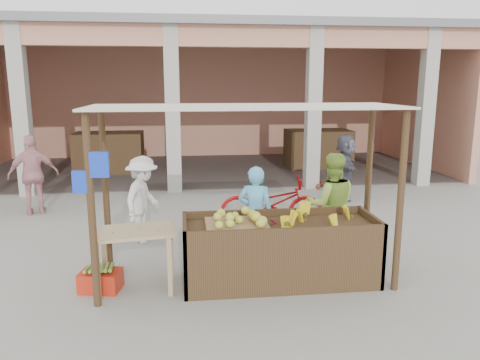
{
  "coord_description": "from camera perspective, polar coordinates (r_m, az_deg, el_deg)",
  "views": [
    {
      "loc": [
        -0.76,
        -5.9,
        2.67
      ],
      "look_at": [
        0.1,
        1.2,
        1.18
      ],
      "focal_mm": 35.0,
      "sensor_mm": 36.0,
      "label": 1
    }
  ],
  "objects": [
    {
      "name": "ground",
      "position": [
        6.52,
        0.39,
        -12.4
      ],
      "size": [
        60.0,
        60.0,
        0.0
      ],
      "primitive_type": "plane",
      "color": "gray",
      "rests_on": "ground"
    },
    {
      "name": "market_building",
      "position": [
        14.84,
        -3.88,
        11.89
      ],
      "size": [
        14.4,
        6.4,
        4.2
      ],
      "color": "tan",
      "rests_on": "ground"
    },
    {
      "name": "fruit_stall",
      "position": [
        6.44,
        4.86,
        -8.89
      ],
      "size": [
        2.6,
        0.95,
        0.8
      ],
      "primitive_type": "cube",
      "color": "#4A331D",
      "rests_on": "ground"
    },
    {
      "name": "stall_awning",
      "position": [
        6.04,
        0.2,
        5.2
      ],
      "size": [
        4.09,
        1.35,
        2.39
      ],
      "color": "#4A331D",
      "rests_on": "ground"
    },
    {
      "name": "banana_heap",
      "position": [
        6.38,
        9.54,
        -4.42
      ],
      "size": [
        1.18,
        0.65,
        0.22
      ],
      "primitive_type": null,
      "color": "yellow",
      "rests_on": "fruit_stall"
    },
    {
      "name": "melon_tray",
      "position": [
        6.15,
        -0.41,
        -4.97
      ],
      "size": [
        0.81,
        0.7,
        0.21
      ],
      "color": "#926E4B",
      "rests_on": "fruit_stall"
    },
    {
      "name": "berry_heap",
      "position": [
        6.3,
        2.47,
        -4.86
      ],
      "size": [
        0.42,
        0.35,
        0.13
      ],
      "primitive_type": "ellipsoid",
      "color": "maroon",
      "rests_on": "fruit_stall"
    },
    {
      "name": "side_table",
      "position": [
        6.27,
        -12.68,
        -7.18
      ],
      "size": [
        1.08,
        0.8,
        0.8
      ],
      "rotation": [
        0.0,
        0.0,
        0.15
      ],
      "color": "tan",
      "rests_on": "ground"
    },
    {
      "name": "papaya_pile",
      "position": [
        6.19,
        -12.78,
        -5.05
      ],
      "size": [
        0.73,
        0.42,
        0.21
      ],
      "primitive_type": null,
      "color": "#448D2E",
      "rests_on": "side_table"
    },
    {
      "name": "red_crate",
      "position": [
        6.51,
        -16.62,
        -11.68
      ],
      "size": [
        0.57,
        0.46,
        0.26
      ],
      "primitive_type": "cube",
      "rotation": [
        0.0,
        0.0,
        -0.2
      ],
      "color": "red",
      "rests_on": "ground"
    },
    {
      "name": "plantain_bundle",
      "position": [
        6.45,
        -16.71,
        -10.29
      ],
      "size": [
        0.39,
        0.27,
        0.08
      ],
      "primitive_type": null,
      "color": "olive",
      "rests_on": "red_crate"
    },
    {
      "name": "produce_sacks",
      "position": [
        12.17,
        10.18,
        0.32
      ],
      "size": [
        0.76,
        0.71,
        0.57
      ],
      "color": "maroon",
      "rests_on": "ground"
    },
    {
      "name": "vendor_blue",
      "position": [
        7.03,
        1.9,
        -3.79
      ],
      "size": [
        0.7,
        0.61,
        1.57
      ],
      "primitive_type": "imported",
      "rotation": [
        0.0,
        0.0,
        2.79
      ],
      "color": "#5BBFEC",
      "rests_on": "ground"
    },
    {
      "name": "vendor_green",
      "position": [
        7.36,
        11.06,
        -2.69
      ],
      "size": [
        0.88,
        0.58,
        1.72
      ],
      "primitive_type": "imported",
      "rotation": [
        0.0,
        0.0,
        3.02
      ],
      "color": "#98BF45",
      "rests_on": "ground"
    },
    {
      "name": "motorcycle",
      "position": [
        8.61,
        3.87,
        -2.71
      ],
      "size": [
        0.92,
        2.06,
        1.04
      ],
      "primitive_type": "imported",
      "rotation": [
        0.0,
        0.0,
        1.45
      ],
      "color": "#AA0D0E",
      "rests_on": "ground"
    },
    {
      "name": "shopper_a",
      "position": [
        8.02,
        -11.77,
        -1.95
      ],
      "size": [
        0.86,
        1.14,
        1.6
      ],
      "primitive_type": "imported",
      "rotation": [
        0.0,
        0.0,
        1.18
      ],
      "color": "silver",
      "rests_on": "ground"
    },
    {
      "name": "shopper_b",
      "position": [
        10.42,
        -23.89,
        0.88
      ],
      "size": [
        1.14,
        0.81,
        1.76
      ],
      "primitive_type": "imported",
      "rotation": [
        0.0,
        0.0,
        3.42
      ],
      "color": "#CB878B",
      "rests_on": "ground"
    },
    {
      "name": "shopper_d",
      "position": [
        11.02,
        12.73,
        1.76
      ],
      "size": [
        1.05,
        1.61,
        1.61
      ],
      "primitive_type": "imported",
      "rotation": [
        0.0,
        0.0,
        1.25
      ],
      "color": "#44444F",
      "rests_on": "ground"
    }
  ]
}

